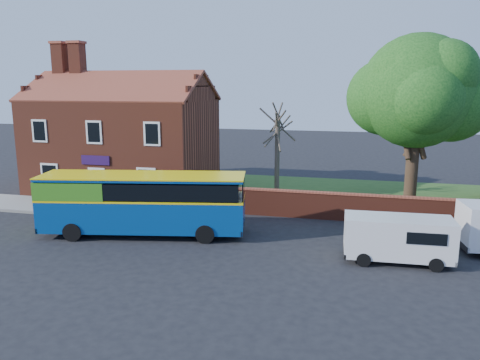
# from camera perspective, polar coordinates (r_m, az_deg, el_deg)

# --- Properties ---
(ground) EXTENTS (120.00, 120.00, 0.00)m
(ground) POSITION_cam_1_polar(r_m,az_deg,el_deg) (22.68, -11.11, -8.22)
(ground) COLOR black
(ground) RESTS_ON ground
(pavement) EXTENTS (18.00, 3.50, 0.12)m
(pavement) POSITION_cam_1_polar(r_m,az_deg,el_deg) (30.76, -18.52, -3.23)
(pavement) COLOR gray
(pavement) RESTS_ON ground
(kerb) EXTENTS (18.00, 0.15, 0.14)m
(kerb) POSITION_cam_1_polar(r_m,az_deg,el_deg) (29.35, -20.33, -4.03)
(kerb) COLOR slate
(kerb) RESTS_ON ground
(grass_strip) EXTENTS (26.00, 12.00, 0.04)m
(grass_strip) POSITION_cam_1_polar(r_m,az_deg,el_deg) (33.39, 19.98, -2.26)
(grass_strip) COLOR #426B28
(grass_strip) RESTS_ON ground
(shop_building) EXTENTS (12.30, 8.13, 10.50)m
(shop_building) POSITION_cam_1_polar(r_m,az_deg,el_deg) (35.05, -13.91, 4.37)
(shop_building) COLOR brown
(shop_building) RESTS_ON ground
(boundary_wall) EXTENTS (22.00, 0.38, 1.60)m
(boundary_wall) POSITION_cam_1_polar(r_m,az_deg,el_deg) (27.42, 21.36, -3.57)
(boundary_wall) COLOR maroon
(boundary_wall) RESTS_ON ground
(bus) EXTENTS (10.61, 4.53, 3.14)m
(bus) POSITION_cam_1_polar(r_m,az_deg,el_deg) (24.39, -12.46, -2.49)
(bus) COLOR navy
(bus) RESTS_ON ground
(van_near) EXTENTS (4.61, 2.06, 1.99)m
(van_near) POSITION_cam_1_polar(r_m,az_deg,el_deg) (21.47, 18.74, -6.63)
(van_near) COLOR white
(van_near) RESTS_ON ground
(large_tree) EXTENTS (8.73, 6.91, 10.65)m
(large_tree) POSITION_cam_1_polar(r_m,az_deg,el_deg) (31.04, 20.90, 9.67)
(large_tree) COLOR black
(large_tree) RESTS_ON ground
(bare_tree) EXTENTS (2.31, 2.75, 6.15)m
(bare_tree) POSITION_cam_1_polar(r_m,az_deg,el_deg) (30.99, 4.56, 3.29)
(bare_tree) COLOR #4C4238
(bare_tree) RESTS_ON ground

